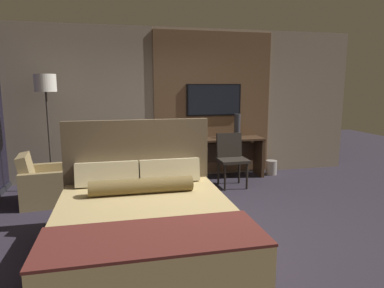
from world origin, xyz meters
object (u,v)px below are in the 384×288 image
at_px(desk, 216,151).
at_px(vase_tall, 237,126).
at_px(floor_lamp, 46,93).
at_px(desk_chair, 231,154).
at_px(armchair_by_window, 45,186).
at_px(tv, 214,100).
at_px(bed, 146,226).
at_px(waste_bin, 271,167).

height_order(desk, vase_tall, vase_tall).
distance_m(floor_lamp, vase_tall, 3.39).
height_order(desk_chair, floor_lamp, floor_lamp).
bearing_deg(armchair_by_window, floor_lamp, -5.75).
bearing_deg(desk_chair, floor_lamp, 172.85).
bearing_deg(floor_lamp, tv, 8.08).
height_order(bed, vase_tall, bed).
bearing_deg(armchair_by_window, desk_chair, -91.65).
bearing_deg(floor_lamp, desk_chair, -6.85).
relative_size(tv, armchair_by_window, 1.33).
bearing_deg(bed, armchair_by_window, 122.93).
relative_size(desk_chair, waste_bin, 3.29).
bearing_deg(armchair_by_window, desk, -80.32).
bearing_deg(tv, floor_lamp, -171.92).
bearing_deg(desk_chair, waste_bin, 27.12).
distance_m(armchair_by_window, vase_tall, 3.49).
bearing_deg(tv, bed, -117.72).
height_order(desk, tv, tv).
height_order(desk, floor_lamp, floor_lamp).
xyz_separation_m(bed, desk, (1.60, 2.87, 0.17)).
relative_size(armchair_by_window, floor_lamp, 0.42).
bearing_deg(waste_bin, desk_chair, -152.58).
xyz_separation_m(tv, desk_chair, (0.09, -0.78, -0.92)).
bearing_deg(waste_bin, bed, -134.20).
bearing_deg(waste_bin, desk, 177.33).
bearing_deg(tv, desk, -90.00).
relative_size(desk_chair, floor_lamp, 0.48).
distance_m(bed, floor_lamp, 3.22).
distance_m(desk_chair, vase_tall, 0.76).
bearing_deg(floor_lamp, desk, 4.47).
bearing_deg(desk, bed, -119.24).
bearing_deg(floor_lamp, armchair_by_window, -89.70).
bearing_deg(floor_lamp, waste_bin, 2.48).
bearing_deg(desk, armchair_by_window, -164.26).
relative_size(desk, floor_lamp, 0.93).
relative_size(bed, waste_bin, 7.50).
distance_m(vase_tall, waste_bin, 1.12).
xyz_separation_m(tv, floor_lamp, (-2.93, -0.42, 0.16)).
distance_m(tv, armchair_by_window, 3.33).
relative_size(tv, desk_chair, 1.16).
bearing_deg(vase_tall, desk, 172.58).
bearing_deg(armchair_by_window, bed, -153.12).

